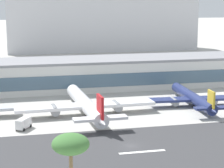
{
  "coord_description": "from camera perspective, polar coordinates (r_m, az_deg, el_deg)",
  "views": [
    {
      "loc": [
        -30.09,
        -106.16,
        37.91
      ],
      "look_at": [
        5.48,
        44.57,
        7.81
      ],
      "focal_mm": 71.22,
      "sensor_mm": 36.0,
      "label": 1
    }
  ],
  "objects": [
    {
      "name": "airliner_red_tail_gate_1",
      "position": [
        145.41,
        -3.3,
        -2.75
      ],
      "size": [
        46.59,
        51.2,
        10.68
      ],
      "rotation": [
        0.0,
        0.0,
        1.61
      ],
      "color": "white",
      "rests_on": "ground_plane"
    },
    {
      "name": "airliner_gold_tail_gate_2",
      "position": [
        159.82,
        10.47,
        -1.86
      ],
      "size": [
        31.98,
        42.87,
        8.95
      ],
      "rotation": [
        0.0,
        0.0,
        1.5
      ],
      "color": "navy",
      "rests_on": "ground_plane"
    },
    {
      "name": "terminal_building",
      "position": [
        191.43,
        0.46,
        1.51
      ],
      "size": [
        215.28,
        24.52,
        12.67
      ],
      "color": "silver",
      "rests_on": "ground_plane"
    },
    {
      "name": "distant_hotel_block",
      "position": [
        326.29,
        -1.18,
        7.85
      ],
      "size": [
        137.33,
        27.51,
        40.05
      ],
      "primitive_type": "cube",
      "color": "#BCBCC1",
      "rests_on": "ground_plane"
    },
    {
      "name": "runway_strip",
      "position": [
        112.07,
        3.14,
        -8.77
      ],
      "size": [
        800.0,
        40.92,
        0.08
      ],
      "primitive_type": "cube",
      "color": "#38383A",
      "rests_on": "ground_plane"
    },
    {
      "name": "service_box_truck_1",
      "position": [
        133.32,
        -11.3,
        -4.94
      ],
      "size": [
        5.13,
        6.38,
        3.25
      ],
      "rotation": [
        0.0,
        0.0,
        4.18
      ],
      "color": "white",
      "rests_on": "ground_plane"
    },
    {
      "name": "ground_plane",
      "position": [
        116.68,
        2.43,
        -7.97
      ],
      "size": [
        1400.0,
        1400.0,
        0.0
      ],
      "primitive_type": "plane",
      "color": "#B2AFA8"
    },
    {
      "name": "palm_tree_0",
      "position": [
        78.02,
        -5.34,
        -7.84
      ],
      "size": [
        6.62,
        6.62,
        14.82
      ],
      "color": "brown",
      "rests_on": "ground_plane"
    },
    {
      "name": "runway_centreline_dash_4",
      "position": [
        112.48,
        3.9,
        -8.68
      ],
      "size": [
        12.0,
        1.2,
        0.01
      ],
      "primitive_type": "cube",
      "color": "white",
      "rests_on": "runway_strip"
    }
  ]
}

